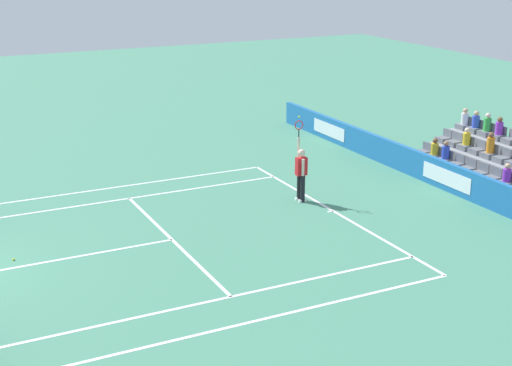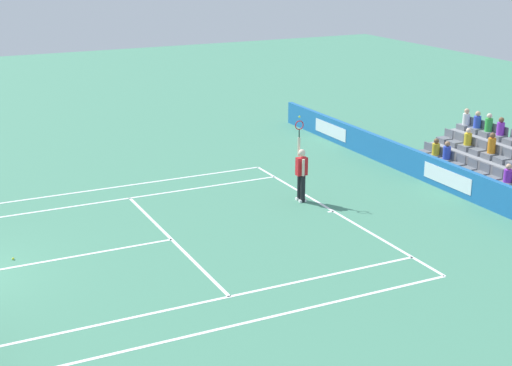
{
  "view_description": "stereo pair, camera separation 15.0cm",
  "coord_description": "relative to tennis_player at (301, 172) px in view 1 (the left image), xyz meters",
  "views": [
    {
      "loc": [
        -19.31,
        0.47,
        8.27
      ],
      "look_at": [
        0.67,
        -9.46,
        1.1
      ],
      "focal_mm": 53.01,
      "sensor_mm": 36.0,
      "label": 1
    },
    {
      "loc": [
        -19.37,
        0.33,
        8.27
      ],
      "look_at": [
        0.67,
        -9.46,
        1.1
      ],
      "focal_mm": 53.01,
      "sensor_mm": 36.0,
      "label": 2
    }
  ],
  "objects": [
    {
      "name": "line_singles_sideline_left",
      "position": [
        2.76,
        5.51,
        -0.99
      ],
      "size": [
        0.1,
        11.89,
        0.01
      ],
      "primitive_type": "cube",
      "color": "white",
      "rests_on": "ground"
    },
    {
      "name": "sponsor_barrier",
      "position": [
        -1.35,
        -5.1,
        -0.5
      ],
      "size": [
        23.04,
        0.22,
        0.99
      ],
      "color": "#1E66AD",
      "rests_on": "ground"
    },
    {
      "name": "tennis_player",
      "position": [
        0.0,
        0.0,
        0.0
      ],
      "size": [
        0.53,
        0.37,
        2.85
      ],
      "color": "black",
      "rests_on": "ground"
    },
    {
      "name": "line_doubles_sideline_left",
      "position": [
        4.13,
        5.51,
        -0.99
      ],
      "size": [
        0.1,
        11.89,
        0.01
      ],
      "primitive_type": "cube",
      "color": "white",
      "rests_on": "ground"
    },
    {
      "name": "line_centre_service",
      "position": [
        -1.35,
        8.26,
        -0.99
      ],
      "size": [
        0.1,
        6.4,
        0.01
      ],
      "primitive_type": "cube",
      "color": "white",
      "rests_on": "ground"
    },
    {
      "name": "line_doubles_sideline_right",
      "position": [
        -6.84,
        5.51,
        -0.99
      ],
      "size": [
        0.1,
        11.89,
        0.01
      ],
      "primitive_type": "cube",
      "color": "white",
      "rests_on": "ground"
    },
    {
      "name": "line_centre_mark",
      "position": [
        -1.35,
        -0.33,
        -0.99
      ],
      "size": [
        0.1,
        0.2,
        0.01
      ],
      "primitive_type": "cube",
      "color": "white",
      "rests_on": "ground"
    },
    {
      "name": "line_baseline",
      "position": [
        -1.35,
        -0.43,
        -0.99
      ],
      "size": [
        10.97,
        0.1,
        0.01
      ],
      "primitive_type": "cube",
      "color": "white",
      "rests_on": "ground"
    },
    {
      "name": "loose_tennis_ball",
      "position": [
        -0.84,
        9.43,
        -0.96
      ],
      "size": [
        0.07,
        0.07,
        0.07
      ],
      "primitive_type": "sphere",
      "color": "#D1E533",
      "rests_on": "ground"
    },
    {
      "name": "line_singles_sideline_right",
      "position": [
        -5.47,
        5.51,
        -0.99
      ],
      "size": [
        0.1,
        11.89,
        0.01
      ],
      "primitive_type": "cube",
      "color": "white",
      "rests_on": "ground"
    },
    {
      "name": "stadium_stand",
      "position": [
        -1.34,
        -7.42,
        -0.43
      ],
      "size": [
        6.2,
        2.85,
        2.19
      ],
      "color": "gray",
      "rests_on": "ground"
    },
    {
      "name": "line_service",
      "position": [
        -1.35,
        5.06,
        -0.99
      ],
      "size": [
        8.23,
        0.1,
        0.01
      ],
      "primitive_type": "cube",
      "color": "white",
      "rests_on": "ground"
    }
  ]
}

